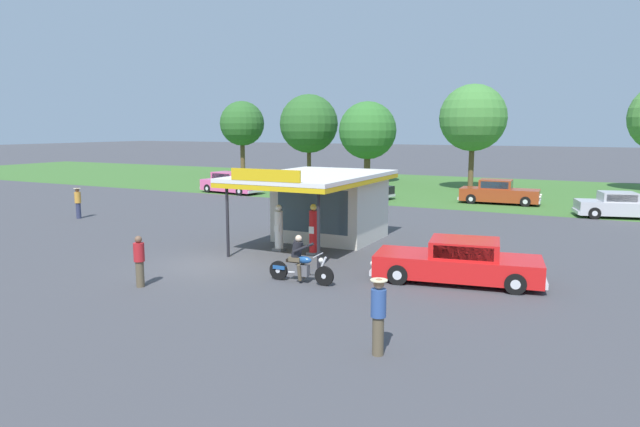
{
  "coord_description": "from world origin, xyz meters",
  "views": [
    {
      "loc": [
        12.77,
        -16.2,
        5.01
      ],
      "look_at": [
        2.11,
        4.78,
        1.4
      ],
      "focal_mm": 31.38,
      "sensor_mm": 36.0,
      "label": 1
    }
  ],
  "objects_px": {
    "featured_classic_sedan": "(458,262)",
    "parked_car_back_row_centre_left": "(499,193)",
    "gas_pump_nearside": "(279,230)",
    "bystander_standing_back_lot": "(139,260)",
    "parked_car_back_row_far_left": "(621,206)",
    "bystander_chatting_near_pumps": "(378,314)",
    "parked_car_back_row_right": "(230,184)",
    "bystander_admiring_sedan": "(78,202)",
    "parked_car_back_row_centre_right": "(358,188)",
    "motorcycle_with_rider": "(300,263)",
    "gas_pump_offside": "(313,231)"
  },
  "relations": [
    {
      "from": "parked_car_back_row_centre_right",
      "to": "parked_car_back_row_far_left",
      "type": "distance_m",
      "value": 16.84
    },
    {
      "from": "parked_car_back_row_far_left",
      "to": "bystander_admiring_sedan",
      "type": "xyz_separation_m",
      "value": [
        -27.04,
        -14.03,
        0.27
      ]
    },
    {
      "from": "parked_car_back_row_centre_left",
      "to": "parked_car_back_row_right",
      "type": "bearing_deg",
      "value": -171.2
    },
    {
      "from": "parked_car_back_row_right",
      "to": "bystander_chatting_near_pumps",
      "type": "relative_size",
      "value": 3.06
    },
    {
      "from": "gas_pump_offside",
      "to": "bystander_chatting_near_pumps",
      "type": "distance_m",
      "value": 10.12
    },
    {
      "from": "parked_car_back_row_centre_right",
      "to": "bystander_chatting_near_pumps",
      "type": "height_order",
      "value": "bystander_chatting_near_pumps"
    },
    {
      "from": "motorcycle_with_rider",
      "to": "bystander_chatting_near_pumps",
      "type": "distance_m",
      "value": 6.22
    },
    {
      "from": "parked_car_back_row_right",
      "to": "bystander_admiring_sedan",
      "type": "relative_size",
      "value": 3.12
    },
    {
      "from": "featured_classic_sedan",
      "to": "bystander_chatting_near_pumps",
      "type": "xyz_separation_m",
      "value": [
        -0.19,
        -6.79,
        0.29
      ]
    },
    {
      "from": "featured_classic_sedan",
      "to": "parked_car_back_row_centre_left",
      "type": "xyz_separation_m",
      "value": [
        -2.1,
        20.49,
        0.07
      ]
    },
    {
      "from": "bystander_standing_back_lot",
      "to": "parked_car_back_row_far_left",
      "type": "bearing_deg",
      "value": 58.45
    },
    {
      "from": "gas_pump_offside",
      "to": "parked_car_back_row_right",
      "type": "distance_m",
      "value": 22.4
    },
    {
      "from": "featured_classic_sedan",
      "to": "parked_car_back_row_right",
      "type": "xyz_separation_m",
      "value": [
        -21.75,
        17.45,
        0.09
      ]
    },
    {
      "from": "bystander_standing_back_lot",
      "to": "bystander_chatting_near_pumps",
      "type": "bearing_deg",
      "value": -10.65
    },
    {
      "from": "gas_pump_nearside",
      "to": "featured_classic_sedan",
      "type": "height_order",
      "value": "gas_pump_nearside"
    },
    {
      "from": "motorcycle_with_rider",
      "to": "bystander_admiring_sedan",
      "type": "xyz_separation_m",
      "value": [
        -17.41,
        5.89,
        0.27
      ]
    },
    {
      "from": "gas_pump_nearside",
      "to": "motorcycle_with_rider",
      "type": "bearing_deg",
      "value": -50.96
    },
    {
      "from": "parked_car_back_row_far_left",
      "to": "parked_car_back_row_centre_left",
      "type": "xyz_separation_m",
      "value": [
        -7.14,
        2.98,
        0.06
      ]
    },
    {
      "from": "parked_car_back_row_centre_right",
      "to": "parked_car_back_row_right",
      "type": "distance_m",
      "value": 10.17
    },
    {
      "from": "parked_car_back_row_centre_left",
      "to": "motorcycle_with_rider",
      "type": "bearing_deg",
      "value": -96.21
    },
    {
      "from": "motorcycle_with_rider",
      "to": "parked_car_back_row_centre_left",
      "type": "distance_m",
      "value": 23.04
    },
    {
      "from": "bystander_chatting_near_pumps",
      "to": "bystander_admiring_sedan",
      "type": "distance_m",
      "value": 24.11
    },
    {
      "from": "gas_pump_nearside",
      "to": "parked_car_back_row_centre_left",
      "type": "xyz_separation_m",
      "value": [
        5.6,
        19.06,
        -0.15
      ]
    },
    {
      "from": "gas_pump_nearside",
      "to": "bystander_standing_back_lot",
      "type": "height_order",
      "value": "gas_pump_nearside"
    },
    {
      "from": "motorcycle_with_rider",
      "to": "bystander_admiring_sedan",
      "type": "relative_size",
      "value": 1.35
    },
    {
      "from": "gas_pump_nearside",
      "to": "parked_car_back_row_right",
      "type": "distance_m",
      "value": 21.31
    },
    {
      "from": "gas_pump_nearside",
      "to": "parked_car_back_row_centre_right",
      "type": "bearing_deg",
      "value": 102.8
    },
    {
      "from": "gas_pump_nearside",
      "to": "bystander_chatting_near_pumps",
      "type": "distance_m",
      "value": 11.14
    },
    {
      "from": "bystander_chatting_near_pumps",
      "to": "parked_car_back_row_centre_left",
      "type": "bearing_deg",
      "value": 94.01
    },
    {
      "from": "featured_classic_sedan",
      "to": "parked_car_back_row_centre_right",
      "type": "xyz_separation_m",
      "value": [
        -11.72,
        19.11,
        0.05
      ]
    },
    {
      "from": "bystander_standing_back_lot",
      "to": "parked_car_back_row_centre_left",
      "type": "bearing_deg",
      "value": 75.2
    },
    {
      "from": "featured_classic_sedan",
      "to": "parked_car_back_row_far_left",
      "type": "bearing_deg",
      "value": 73.94
    },
    {
      "from": "parked_car_back_row_right",
      "to": "bystander_admiring_sedan",
      "type": "distance_m",
      "value": 13.97
    },
    {
      "from": "motorcycle_with_rider",
      "to": "parked_car_back_row_right",
      "type": "distance_m",
      "value": 26.25
    },
    {
      "from": "gas_pump_offside",
      "to": "parked_car_back_row_far_left",
      "type": "bearing_deg",
      "value": 55.29
    },
    {
      "from": "gas_pump_nearside",
      "to": "bystander_chatting_near_pumps",
      "type": "bearing_deg",
      "value": -47.54
    },
    {
      "from": "parked_car_back_row_right",
      "to": "bystander_standing_back_lot",
      "type": "height_order",
      "value": "bystander_standing_back_lot"
    },
    {
      "from": "gas_pump_offside",
      "to": "parked_car_back_row_right",
      "type": "xyz_separation_m",
      "value": [
        -15.65,
        16.02,
        -0.19
      ]
    },
    {
      "from": "featured_classic_sedan",
      "to": "parked_car_back_row_centre_left",
      "type": "bearing_deg",
      "value": 95.85
    },
    {
      "from": "parked_car_back_row_centre_left",
      "to": "parked_car_back_row_centre_right",
      "type": "bearing_deg",
      "value": -171.84
    },
    {
      "from": "parked_car_back_row_centre_right",
      "to": "bystander_standing_back_lot",
      "type": "xyz_separation_m",
      "value": [
        2.84,
        -24.27,
        0.17
      ]
    },
    {
      "from": "featured_classic_sedan",
      "to": "parked_car_back_row_far_left",
      "type": "distance_m",
      "value": 18.22
    },
    {
      "from": "gas_pump_nearside",
      "to": "featured_classic_sedan",
      "type": "xyz_separation_m",
      "value": [
        7.7,
        -1.43,
        -0.22
      ]
    },
    {
      "from": "motorcycle_with_rider",
      "to": "bystander_admiring_sedan",
      "type": "height_order",
      "value": "bystander_admiring_sedan"
    },
    {
      "from": "parked_car_back_row_far_left",
      "to": "parked_car_back_row_centre_left",
      "type": "relative_size",
      "value": 0.97
    },
    {
      "from": "gas_pump_offside",
      "to": "bystander_chatting_near_pumps",
      "type": "relative_size",
      "value": 1.16
    },
    {
      "from": "parked_car_back_row_right",
      "to": "bystander_chatting_near_pumps",
      "type": "height_order",
      "value": "bystander_chatting_near_pumps"
    },
    {
      "from": "parked_car_back_row_far_left",
      "to": "bystander_standing_back_lot",
      "type": "bearing_deg",
      "value": -121.55
    },
    {
      "from": "bystander_standing_back_lot",
      "to": "bystander_admiring_sedan",
      "type": "height_order",
      "value": "bystander_admiring_sedan"
    },
    {
      "from": "featured_classic_sedan",
      "to": "bystander_admiring_sedan",
      "type": "relative_size",
      "value": 3.31
    }
  ]
}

